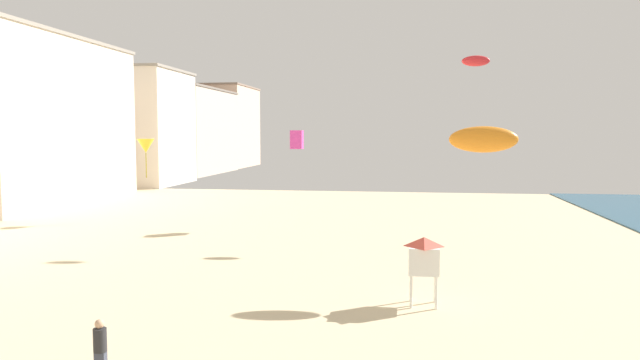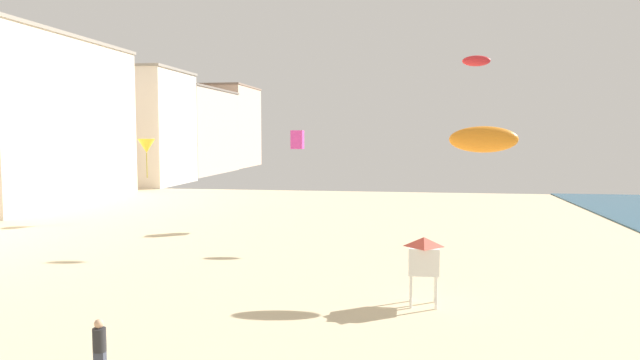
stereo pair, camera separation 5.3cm
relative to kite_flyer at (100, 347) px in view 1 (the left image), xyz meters
The scene contains 10 objects.
boardwalk_hotel_mid 45.91m from the kite_flyer, 128.96° to the left, with size 14.65×21.70×15.01m.
boardwalk_hotel_far 62.66m from the kite_flyer, 117.27° to the left, with size 16.83×12.28×14.22m.
boardwalk_hotel_distant 80.66m from the kite_flyer, 110.80° to the left, with size 14.12×20.49×13.35m.
boardwalk_hotel_furthest 99.29m from the kite_flyer, 106.76° to the left, with size 13.12×16.32×15.28m.
kite_flyer is the anchor object (origin of this frame).
lifeguard_stand 11.62m from the kite_flyer, 44.01° to the left, with size 1.10×1.10×2.55m.
kite_yellow_delta 29.62m from the kite_flyer, 112.74° to the left, with size 1.27×1.27×2.88m.
kite_orange_parafoil 16.46m from the kite_flyer, 46.39° to the left, with size 2.79×0.78×1.09m.
kite_red_parafoil 28.58m from the kite_flyer, 63.91° to the left, with size 1.71×0.48×0.67m.
kite_magenta_box 26.40m from the kite_flyer, 89.62° to the left, with size 0.81×0.81×1.27m.
Camera 1 is at (6.88, -3.61, 6.35)m, focal length 32.84 mm.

